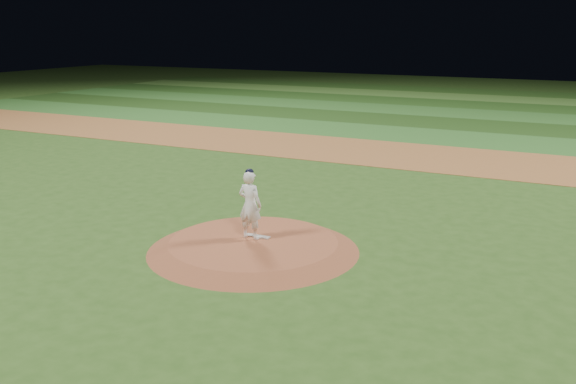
{
  "coord_description": "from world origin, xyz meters",
  "views": [
    {
      "loc": [
        7.9,
        -13.68,
        5.68
      ],
      "look_at": [
        0.0,
        2.0,
        1.1
      ],
      "focal_mm": 40.0,
      "sensor_mm": 36.0,
      "label": 1
    }
  ],
  "objects_px": {
    "pitching_rubber": "(258,236)",
    "pitcher_on_mound": "(250,204)",
    "rosin_bag": "(245,227)",
    "pitchers_mound": "(253,246)"
  },
  "relations": [
    {
      "from": "pitching_rubber",
      "to": "pitcher_on_mound",
      "type": "height_order",
      "value": "pitcher_on_mound"
    },
    {
      "from": "pitching_rubber",
      "to": "rosin_bag",
      "type": "height_order",
      "value": "rosin_bag"
    },
    {
      "from": "pitching_rubber",
      "to": "rosin_bag",
      "type": "distance_m",
      "value": 0.85
    },
    {
      "from": "pitcher_on_mound",
      "to": "pitching_rubber",
      "type": "bearing_deg",
      "value": 58.08
    },
    {
      "from": "pitchers_mound",
      "to": "pitching_rubber",
      "type": "xyz_separation_m",
      "value": [
        -0.07,
        0.35,
        0.14
      ]
    },
    {
      "from": "pitching_rubber",
      "to": "pitcher_on_mound",
      "type": "relative_size",
      "value": 0.36
    },
    {
      "from": "pitchers_mound",
      "to": "pitching_rubber",
      "type": "bearing_deg",
      "value": 100.93
    },
    {
      "from": "rosin_bag",
      "to": "pitcher_on_mound",
      "type": "height_order",
      "value": "pitcher_on_mound"
    },
    {
      "from": "pitching_rubber",
      "to": "rosin_bag",
      "type": "relative_size",
      "value": 6.34
    },
    {
      "from": "pitcher_on_mound",
      "to": "pitchers_mound",
      "type": "bearing_deg",
      "value": -42.62
    }
  ]
}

